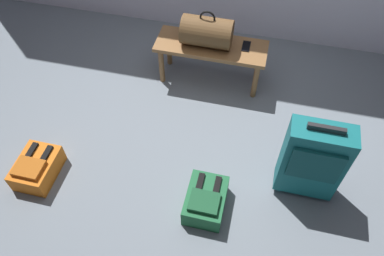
# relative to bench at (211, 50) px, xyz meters

# --- Properties ---
(ground_plane) EXTENTS (6.60, 6.60, 0.00)m
(ground_plane) POSITION_rel_bench_xyz_m (-0.02, -0.77, -0.35)
(ground_plane) COLOR slate
(bench) EXTENTS (1.00, 0.36, 0.42)m
(bench) POSITION_rel_bench_xyz_m (0.00, 0.00, 0.00)
(bench) COLOR olive
(bench) RESTS_ON ground
(duffel_bag_brown) EXTENTS (0.44, 0.26, 0.34)m
(duffel_bag_brown) POSITION_rel_bench_xyz_m (-0.05, -0.00, 0.20)
(duffel_bag_brown) COLOR brown
(duffel_bag_brown) RESTS_ON bench
(cell_phone) EXTENTS (0.07, 0.14, 0.01)m
(cell_phone) POSITION_rel_bench_xyz_m (0.30, 0.05, 0.07)
(cell_phone) COLOR black
(cell_phone) RESTS_ON bench
(suitcase_upright_teal) EXTENTS (0.43, 0.22, 0.75)m
(suitcase_upright_teal) POSITION_rel_bench_xyz_m (0.93, -1.02, 0.04)
(suitcase_upright_teal) COLOR #14666B
(suitcase_upright_teal) RESTS_ON ground
(backpack_green) EXTENTS (0.28, 0.38, 0.21)m
(backpack_green) POSITION_rel_bench_xyz_m (0.25, -1.35, -0.26)
(backpack_green) COLOR #1E6038
(backpack_green) RESTS_ON ground
(backpack_orange) EXTENTS (0.28, 0.38, 0.21)m
(backpack_orange) POSITION_rel_bench_xyz_m (-1.09, -1.38, -0.26)
(backpack_orange) COLOR orange
(backpack_orange) RESTS_ON ground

